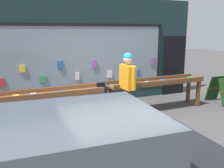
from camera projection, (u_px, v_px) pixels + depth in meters
ground_plane at (119, 129)px, 5.96m from camera, size 40.00×40.00×0.00m
shopfront_facade at (88, 52)px, 7.77m from camera, size 7.52×0.29×3.30m
display_table_left at (42, 97)px, 5.98m from camera, size 2.98×0.63×0.90m
display_table_right at (156, 85)px, 7.23m from camera, size 2.98×0.63×0.93m
person_browsing at (127, 81)px, 6.26m from camera, size 0.24×0.69×1.77m
small_dog at (144, 110)px, 6.42m from camera, size 0.38×0.54×0.41m
sandwich_board_sign at (220, 90)px, 8.01m from camera, size 0.57×0.80×0.84m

